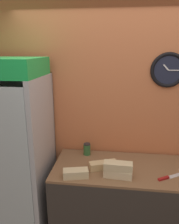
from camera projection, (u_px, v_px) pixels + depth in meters
The scene contains 9 objects.
wall_back at pixel (124, 114), 2.56m from camera, with size 5.20×0.10×2.70m.
prep_counter at pixel (121, 202), 2.44m from camera, with size 1.47×0.70×0.88m.
beverage_cooler at pixel (13, 140), 2.45m from camera, with size 0.79×0.70×2.01m.
sandwich_stack_bottom at pixel (118, 173), 2.13m from camera, with size 0.28×0.12×0.08m.
sandwich_stack_middle at pixel (118, 166), 2.11m from camera, with size 0.28×0.11×0.08m.
sandwich_flat_left at pixel (76, 173), 2.13m from camera, with size 0.26×0.16×0.08m.
sandwich_flat_right at pixel (103, 165), 2.28m from camera, with size 0.31×0.19×0.08m.
chefs_knife at pixel (168, 177), 2.12m from camera, with size 0.29×0.20×0.02m.
condiment_jar at pixel (87, 149), 2.58m from camera, with size 0.08×0.08×0.14m.
Camera 1 is at (-0.09, -1.19, 2.10)m, focal length 35.00 mm.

